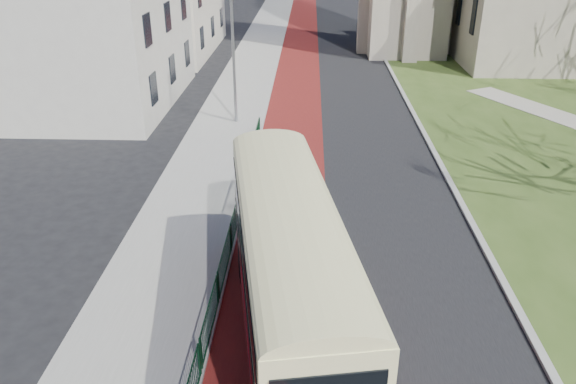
{
  "coord_description": "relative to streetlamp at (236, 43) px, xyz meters",
  "views": [
    {
      "loc": [
        -0.29,
        -13.05,
        10.58
      ],
      "look_at": [
        -0.97,
        4.75,
        2.0
      ],
      "focal_mm": 35.0,
      "sensor_mm": 36.0,
      "label": 1
    }
  ],
  "objects": [
    {
      "name": "pavement_west",
      "position": [
        -0.65,
        2.0,
        -4.53
      ],
      "size": [
        4.0,
        120.0,
        0.12
      ],
      "primitive_type": "cube",
      "color": "gray",
      "rests_on": "ground"
    },
    {
      "name": "streetlamp",
      "position": [
        0.0,
        0.0,
        0.0
      ],
      "size": [
        2.13,
        0.18,
        8.0
      ],
      "color": "gray",
      "rests_on": "pavement_west"
    },
    {
      "name": "road_carriageway",
      "position": [
        5.85,
        2.0,
        -4.59
      ],
      "size": [
        9.0,
        120.0,
        0.01
      ],
      "primitive_type": "cube",
      "color": "black",
      "rests_on": "ground"
    },
    {
      "name": "kerb_east",
      "position": [
        10.45,
        4.0,
        -4.53
      ],
      "size": [
        0.25,
        80.0,
        0.13
      ],
      "primitive_type": "cube",
      "color": "#999993",
      "rests_on": "ground"
    },
    {
      "name": "pedestrian_railing",
      "position": [
        1.4,
        -14.0,
        -4.04
      ],
      "size": [
        0.07,
        24.0,
        1.12
      ],
      "color": "#0B331C",
      "rests_on": "ground"
    },
    {
      "name": "bus_lane",
      "position": [
        3.15,
        2.0,
        -4.59
      ],
      "size": [
        3.4,
        120.0,
        0.01
      ],
      "primitive_type": "cube",
      "color": "#591414",
      "rests_on": "ground"
    },
    {
      "name": "kerb_west",
      "position": [
        1.35,
        2.0,
        -4.53
      ],
      "size": [
        0.25,
        120.0,
        0.13
      ],
      "primitive_type": "cube",
      "color": "#999993",
      "rests_on": "ground"
    },
    {
      "name": "bus",
      "position": [
        3.62,
        -18.8,
        -2.13
      ],
      "size": [
        4.08,
        10.6,
        4.32
      ],
      "rotation": [
        0.0,
        0.0,
        0.17
      ],
      "color": "#AF1018",
      "rests_on": "ground"
    },
    {
      "name": "ground",
      "position": [
        4.35,
        -18.0,
        -4.59
      ],
      "size": [
        160.0,
        160.0,
        0.0
      ],
      "primitive_type": "plane",
      "color": "black",
      "rests_on": "ground"
    }
  ]
}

